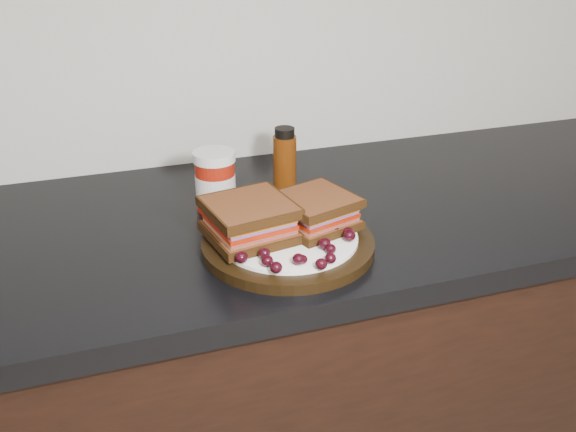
% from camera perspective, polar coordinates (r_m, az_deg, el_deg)
% --- Properties ---
extents(base_cabinets, '(3.96, 0.58, 0.86)m').
position_cam_1_polar(base_cabinets, '(1.41, -6.00, -18.02)').
color(base_cabinets, black).
rests_on(base_cabinets, ground_plane).
extents(countertop, '(3.98, 0.60, 0.04)m').
position_cam_1_polar(countertop, '(1.14, -7.03, -1.58)').
color(countertop, black).
rests_on(countertop, base_cabinets).
extents(plate, '(0.28, 0.28, 0.02)m').
position_cam_1_polar(plate, '(1.04, -0.00, -2.52)').
color(plate, black).
rests_on(plate, countertop).
extents(sandwich_left, '(0.15, 0.15, 0.06)m').
position_cam_1_polar(sandwich_left, '(1.02, -3.45, -0.33)').
color(sandwich_left, brown).
rests_on(sandwich_left, plate).
extents(sandwich_right, '(0.15, 0.15, 0.05)m').
position_cam_1_polar(sandwich_right, '(1.06, 2.48, 0.45)').
color(sandwich_right, brown).
rests_on(sandwich_right, plate).
extents(grape_0, '(0.02, 0.02, 0.02)m').
position_cam_1_polar(grape_0, '(0.96, -4.17, -3.67)').
color(grape_0, black).
rests_on(grape_0, plate).
extents(grape_1, '(0.02, 0.02, 0.02)m').
position_cam_1_polar(grape_1, '(0.97, -2.12, -3.34)').
color(grape_1, black).
rests_on(grape_1, plate).
extents(grape_2, '(0.02, 0.02, 0.02)m').
position_cam_1_polar(grape_2, '(0.95, -1.86, -4.01)').
color(grape_2, black).
rests_on(grape_2, plate).
extents(grape_3, '(0.02, 0.02, 0.02)m').
position_cam_1_polar(grape_3, '(0.93, -1.07, -4.59)').
color(grape_3, black).
rests_on(grape_3, plate).
extents(grape_4, '(0.02, 0.02, 0.02)m').
position_cam_1_polar(grape_4, '(0.95, 0.93, -3.86)').
color(grape_4, black).
rests_on(grape_4, plate).
extents(grape_5, '(0.01, 0.01, 0.01)m').
position_cam_1_polar(grape_5, '(0.95, 1.31, -3.87)').
color(grape_5, black).
rests_on(grape_5, plate).
extents(grape_6, '(0.02, 0.02, 0.02)m').
position_cam_1_polar(grape_6, '(0.94, 2.97, -4.28)').
color(grape_6, black).
rests_on(grape_6, plate).
extents(grape_7, '(0.02, 0.02, 0.02)m').
position_cam_1_polar(grape_7, '(0.96, 3.79, -3.76)').
color(grape_7, black).
rests_on(grape_7, plate).
extents(grape_8, '(0.02, 0.02, 0.02)m').
position_cam_1_polar(grape_8, '(0.98, 3.80, -2.94)').
color(grape_8, black).
rests_on(grape_8, plate).
extents(grape_9, '(0.02, 0.02, 0.02)m').
position_cam_1_polar(grape_9, '(0.99, 3.27, -2.47)').
color(grape_9, black).
rests_on(grape_9, plate).
extents(grape_10, '(0.02, 0.02, 0.02)m').
position_cam_1_polar(grape_10, '(1.02, 5.46, -1.74)').
color(grape_10, black).
rests_on(grape_10, plate).
extents(grape_11, '(0.02, 0.02, 0.02)m').
position_cam_1_polar(grape_11, '(1.03, 4.27, -1.43)').
color(grape_11, black).
rests_on(grape_11, plate).
extents(grape_12, '(0.02, 0.02, 0.02)m').
position_cam_1_polar(grape_12, '(1.03, 5.35, -1.43)').
color(grape_12, black).
rests_on(grape_12, plate).
extents(grape_13, '(0.02, 0.02, 0.02)m').
position_cam_1_polar(grape_13, '(1.06, 4.72, -0.60)').
color(grape_13, black).
rests_on(grape_13, plate).
extents(grape_14, '(0.02, 0.02, 0.02)m').
position_cam_1_polar(grape_14, '(1.07, 3.31, -0.18)').
color(grape_14, black).
rests_on(grape_14, plate).
extents(grape_15, '(0.02, 0.02, 0.02)m').
position_cam_1_polar(grape_15, '(1.07, 2.55, -0.37)').
color(grape_15, black).
rests_on(grape_15, plate).
extents(grape_16, '(0.02, 0.02, 0.01)m').
position_cam_1_polar(grape_16, '(1.08, -2.84, -0.16)').
color(grape_16, black).
rests_on(grape_16, plate).
extents(grape_17, '(0.02, 0.02, 0.02)m').
position_cam_1_polar(grape_17, '(1.04, -3.53, -0.95)').
color(grape_17, black).
rests_on(grape_17, plate).
extents(grape_18, '(0.02, 0.02, 0.02)m').
position_cam_1_polar(grape_18, '(1.04, -4.12, -1.08)').
color(grape_18, black).
rests_on(grape_18, plate).
extents(grape_19, '(0.02, 0.02, 0.02)m').
position_cam_1_polar(grape_19, '(1.03, -4.48, -1.45)').
color(grape_19, black).
rests_on(grape_19, plate).
extents(grape_20, '(0.02, 0.02, 0.02)m').
position_cam_1_polar(grape_20, '(1.00, -3.11, -2.33)').
color(grape_20, black).
rests_on(grape_20, plate).
extents(grape_21, '(0.02, 0.02, 0.02)m').
position_cam_1_polar(grape_21, '(0.99, -3.23, -2.45)').
color(grape_21, black).
rests_on(grape_21, plate).
extents(grape_22, '(0.02, 0.02, 0.01)m').
position_cam_1_polar(grape_22, '(1.04, -2.64, -1.05)').
color(grape_22, black).
rests_on(grape_22, plate).
extents(grape_23, '(0.02, 0.02, 0.02)m').
position_cam_1_polar(grape_23, '(1.04, -5.41, -1.13)').
color(grape_23, black).
rests_on(grape_23, plate).
extents(grape_24, '(0.02, 0.02, 0.01)m').
position_cam_1_polar(grape_24, '(1.01, -3.48, -2.00)').
color(grape_24, black).
rests_on(grape_24, plate).
extents(condiment_jar, '(0.08, 0.08, 0.11)m').
position_cam_1_polar(condiment_jar, '(1.17, -6.48, 3.11)').
color(condiment_jar, maroon).
rests_on(condiment_jar, countertop).
extents(oil_bottle, '(0.06, 0.06, 0.13)m').
position_cam_1_polar(oil_bottle, '(1.24, -0.30, 5.05)').
color(oil_bottle, '#532408').
rests_on(oil_bottle, countertop).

